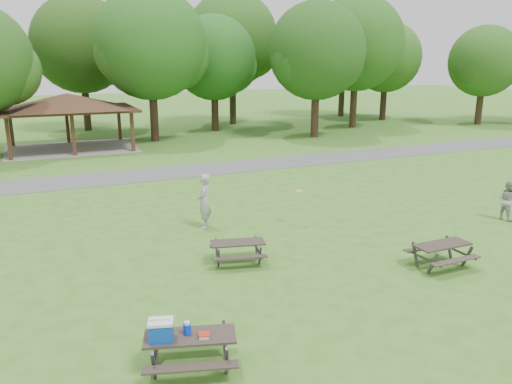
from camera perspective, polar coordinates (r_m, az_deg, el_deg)
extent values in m
plane|color=#386D1F|center=(14.81, 2.75, -8.98)|extent=(160.00, 160.00, 0.00)
cube|color=#4C4C4E|center=(27.44, -10.41, 2.14)|extent=(120.00, 3.20, 0.02)
cube|color=#311C12|center=(33.74, -26.43, 5.44)|extent=(0.22, 0.22, 2.60)
cube|color=#3E2716|center=(39.09, -26.18, 6.58)|extent=(0.22, 0.22, 2.60)
cube|color=#361F13|center=(33.77, -20.15, 6.09)|extent=(0.22, 0.22, 2.60)
cube|color=#381E14|center=(39.11, -20.75, 7.15)|extent=(0.22, 0.22, 2.60)
cube|color=#392114|center=(34.20, -13.94, 6.67)|extent=(0.22, 0.22, 2.60)
cube|color=#3D2016|center=(39.49, -15.36, 7.65)|extent=(0.22, 0.22, 2.60)
cube|color=#362115|center=(36.29, -20.67, 8.81)|extent=(8.60, 6.60, 0.16)
pyramid|color=#372216|center=(36.24, -20.76, 9.72)|extent=(7.01, 7.01, 1.00)
cube|color=gray|center=(36.63, -20.29, 4.68)|extent=(8.40, 6.40, 0.03)
sphere|color=#224E16|center=(34.91, -26.82, 12.32)|extent=(4.29, 4.29, 4.29)
cylinder|color=black|center=(38.16, -11.59, 8.72)|extent=(0.60, 0.60, 4.02)
sphere|color=#1A4D16|center=(37.96, -12.00, 16.25)|extent=(8.00, 8.00, 8.00)
sphere|color=#1C4A15|center=(38.66, -9.33, 15.16)|extent=(5.20, 5.20, 5.20)
sphere|color=#1F4E16|center=(37.44, -14.35, 15.22)|extent=(4.80, 4.80, 4.80)
cylinder|color=black|center=(43.17, -4.71, 9.27)|extent=(0.60, 0.60, 3.43)
sphere|color=#174B15|center=(42.95, -4.84, 15.04)|extent=(7.00, 7.00, 7.00)
sphere|color=#1E4F16|center=(43.78, -2.95, 14.16)|extent=(4.55, 4.55, 4.55)
sphere|color=#124013|center=(42.33, -6.58, 14.29)|extent=(4.20, 4.20, 4.20)
cylinder|color=#301D15|center=(39.78, 6.74, 8.98)|extent=(0.60, 0.60, 3.78)
sphere|color=#184212|center=(39.56, 6.96, 15.72)|extent=(7.40, 7.40, 7.40)
sphere|color=#174C15|center=(40.68, 8.79, 14.59)|extent=(4.81, 4.81, 4.81)
sphere|color=#1B4814|center=(38.65, 5.13, 14.96)|extent=(4.44, 4.44, 4.44)
cylinder|color=#302115|center=(45.92, 11.07, 9.88)|extent=(0.60, 0.60, 4.20)
sphere|color=#1D4A15|center=(45.77, 11.41, 16.34)|extent=(8.20, 8.20, 8.20)
sphere|color=#1A4E16|center=(47.07, 13.05, 15.21)|extent=(5.33, 5.33, 5.33)
sphere|color=#194413|center=(44.67, 9.73, 15.66)|extent=(4.92, 4.92, 4.92)
cylinder|color=black|center=(52.30, 14.34, 9.95)|extent=(0.60, 0.60, 3.57)
sphere|color=#214E16|center=(52.13, 14.66, 14.69)|extent=(6.80, 6.80, 6.80)
sphere|color=#194914|center=(53.32, 15.74, 13.88)|extent=(4.42, 4.42, 4.42)
sphere|color=#124012|center=(51.14, 13.53, 14.19)|extent=(4.08, 4.08, 4.08)
cylinder|color=black|center=(51.63, 24.16, 8.93)|extent=(0.60, 0.60, 3.36)
sphere|color=#1D4814|center=(51.45, 24.66, 13.44)|extent=(6.40, 6.40, 6.40)
sphere|color=#214D16|center=(52.73, 25.40, 12.67)|extent=(4.16, 4.16, 4.16)
sphere|color=#1B4112|center=(50.38, 23.77, 12.98)|extent=(3.84, 3.84, 3.84)
cylinder|color=black|center=(45.43, -18.82, 9.26)|extent=(0.60, 0.60, 4.13)
sphere|color=#1C4012|center=(45.27, -19.38, 15.64)|extent=(8.00, 8.00, 8.00)
sphere|color=#154A15|center=(45.75, -17.01, 14.81)|extent=(5.20, 5.20, 5.20)
sphere|color=#1E4E16|center=(44.94, -21.38, 14.71)|extent=(4.80, 4.80, 4.80)
cylinder|color=black|center=(47.42, -2.67, 10.50)|extent=(0.60, 0.60, 4.55)
sphere|color=#1E4814|center=(47.30, -2.75, 17.07)|extent=(8.40, 8.40, 8.40)
sphere|color=#1E4513|center=(48.27, -0.70, 16.04)|extent=(5.46, 5.46, 5.46)
sphere|color=#1D4513|center=(46.51, -4.66, 16.29)|extent=(5.04, 5.04, 5.04)
cylinder|color=black|center=(54.75, 9.75, 10.77)|extent=(0.60, 0.60, 4.27)
sphere|color=#184A15|center=(54.63, 10.00, 16.14)|extent=(8.00, 8.00, 8.00)
sphere|color=#133E11|center=(55.88, 11.38, 15.23)|extent=(5.20, 5.20, 5.20)
sphere|color=#154614|center=(53.59, 8.61, 15.58)|extent=(4.80, 4.80, 4.80)
cube|color=#2C241F|center=(10.30, -7.56, -16.03)|extent=(1.93, 1.20, 0.05)
cube|color=#2B241F|center=(9.96, -7.51, -19.25)|extent=(1.80, 0.77, 0.04)
cube|color=#302923|center=(10.96, -7.49, -15.77)|extent=(1.80, 0.77, 0.04)
cube|color=#38383A|center=(10.21, -11.60, -18.95)|extent=(0.17, 0.38, 0.78)
cube|color=#404043|center=(10.84, -11.30, -16.73)|extent=(0.17, 0.38, 0.78)
cube|color=#39393B|center=(10.51, -11.45, -17.67)|extent=(0.48, 1.42, 0.05)
cube|color=#424245|center=(10.18, -3.38, -18.74)|extent=(0.17, 0.38, 0.78)
cube|color=#404043|center=(10.82, -3.65, -16.54)|extent=(0.17, 0.38, 0.78)
cube|color=#3F3F42|center=(10.48, -3.52, -17.47)|extent=(0.48, 1.42, 0.05)
cube|color=#0B3EAD|center=(10.14, -10.79, -15.40)|extent=(0.53, 0.45, 0.36)
cube|color=silver|center=(10.03, -10.85, -14.37)|extent=(0.56, 0.48, 0.06)
cylinder|color=white|center=(10.00, -10.87, -14.03)|extent=(0.39, 0.14, 0.03)
cylinder|color=#0C32BE|center=(10.27, -7.87, -15.26)|extent=(0.20, 0.20, 0.22)
cylinder|color=silver|center=(10.21, -7.90, -14.61)|extent=(0.15, 0.15, 0.05)
cube|color=silver|center=(10.16, -5.95, -16.04)|extent=(0.25, 0.25, 0.07)
cube|color=red|center=(10.14, -5.96, -15.84)|extent=(0.26, 0.26, 0.01)
cube|color=#2B251F|center=(15.10, -2.10, -5.79)|extent=(1.72, 1.01, 0.04)
cube|color=#2D2720|center=(14.70, -1.80, -7.49)|extent=(1.62, 0.61, 0.04)
cube|color=#302823|center=(15.68, -2.36, -6.02)|extent=(1.62, 0.61, 0.04)
cube|color=#414244|center=(14.84, -4.30, -7.57)|extent=(0.13, 0.34, 0.70)
cube|color=#414144|center=(15.46, -4.55, -6.62)|extent=(0.13, 0.34, 0.70)
cube|color=#454648|center=(15.14, -4.43, -6.99)|extent=(0.37, 1.29, 0.04)
cube|color=#434346|center=(15.00, 0.46, -7.28)|extent=(0.13, 0.34, 0.70)
cube|color=#404042|center=(15.61, 0.02, -6.35)|extent=(0.13, 0.34, 0.70)
cube|color=#38393B|center=(15.29, 0.23, -6.71)|extent=(0.37, 1.29, 0.04)
cube|color=#2B231F|center=(15.80, 20.52, -5.65)|extent=(1.73, 0.69, 0.05)
cube|color=#322C24|center=(15.53, 21.89, -7.26)|extent=(1.73, 0.25, 0.04)
cube|color=#322924|center=(16.27, 19.04, -5.97)|extent=(1.73, 0.25, 0.04)
cube|color=#424244|center=(15.24, 19.54, -7.72)|extent=(0.06, 0.36, 0.75)
cube|color=#3B3B3E|center=(15.73, 17.75, -6.86)|extent=(0.06, 0.36, 0.75)
cube|color=#3A3B3D|center=(15.47, 18.64, -7.19)|extent=(0.06, 1.40, 0.05)
cube|color=#3E3E41|center=(16.15, 23.00, -6.79)|extent=(0.06, 0.36, 0.75)
cube|color=#3F3E41|center=(16.60, 21.20, -6.01)|extent=(0.06, 0.36, 0.75)
cube|color=#39393B|center=(16.36, 22.10, -6.30)|extent=(0.06, 1.40, 0.05)
cylinder|color=yellow|center=(18.36, 4.97, 0.11)|extent=(0.28, 0.28, 0.02)
imported|color=#9E9EA1|center=(18.19, -5.95, -1.05)|extent=(0.74, 0.87, 2.01)
imported|color=#A1A1A3|center=(21.38, 26.79, -0.84)|extent=(0.63, 0.79, 1.54)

